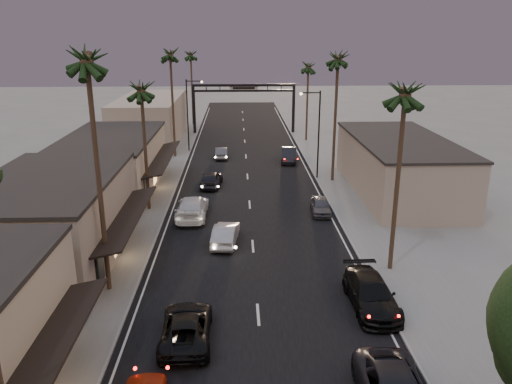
{
  "coord_description": "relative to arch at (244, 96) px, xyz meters",
  "views": [
    {
      "loc": [
        -0.99,
        -4.41,
        14.37
      ],
      "look_at": [
        0.4,
        32.79,
        2.5
      ],
      "focal_mm": 35.0,
      "sensor_mm": 36.0,
      "label": 1
    }
  ],
  "objects": [
    {
      "name": "oncoming_silver",
      "position": [
        -1.94,
        -41.44,
        -4.8
      ],
      "size": [
        2.04,
        4.62,
        1.48
      ],
      "primitive_type": "imported",
      "rotation": [
        0.0,
        0.0,
        3.03
      ],
      "color": "#9E9EA4",
      "rests_on": "ground"
    },
    {
      "name": "storefront_mid",
      "position": [
        -13.0,
        -44.0,
        -2.78
      ],
      "size": [
        8.0,
        14.0,
        5.5
      ],
      "primitive_type": "cube",
      "color": "gray",
      "rests_on": "ground"
    },
    {
      "name": "palm_rb",
      "position": [
        8.6,
        -26.0,
        6.88
      ],
      "size": [
        3.2,
        3.2,
        14.2
      ],
      "color": "#38281C",
      "rests_on": "ground"
    },
    {
      "name": "curbside_black",
      "position": [
        6.2,
        -50.45,
        -4.72
      ],
      "size": [
        2.42,
        5.68,
        1.63
      ],
      "primitive_type": "imported",
      "rotation": [
        0.0,
        0.0,
        0.02
      ],
      "color": "black",
      "rests_on": "ground"
    },
    {
      "name": "oncoming_grey_far",
      "position": [
        -2.97,
        -15.75,
        -4.87
      ],
      "size": [
        1.55,
        4.1,
        1.34
      ],
      "primitive_type": "imported",
      "rotation": [
        0.0,
        0.0,
        3.17
      ],
      "color": "#505055",
      "rests_on": "ground"
    },
    {
      "name": "sidewalk_right",
      "position": [
        9.5,
        -18.0,
        -5.47
      ],
      "size": [
        5.0,
        92.0,
        0.12
      ],
      "primitive_type": "cube",
      "color": "slate",
      "rests_on": "ground"
    },
    {
      "name": "oncoming_white",
      "position": [
        -4.75,
        -35.94,
        -4.68
      ],
      "size": [
        2.5,
        5.95,
        1.71
      ],
      "primitive_type": "imported",
      "rotation": [
        0.0,
        0.0,
        3.12
      ],
      "color": "silver",
      "rests_on": "ground"
    },
    {
      "name": "streetlight_left",
      "position": [
        -6.92,
        -12.0,
        -0.2
      ],
      "size": [
        2.13,
        0.3,
        9.0
      ],
      "color": "black",
      "rests_on": "ground"
    },
    {
      "name": "palm_far",
      "position": [
        -8.3,
        8.0,
        5.91
      ],
      "size": [
        3.2,
        3.2,
        13.2
      ],
      "color": "#38281C",
      "rests_on": "ground"
    },
    {
      "name": "road",
      "position": [
        0.0,
        -25.0,
        -5.53
      ],
      "size": [
        14.0,
        120.0,
        0.02
      ],
      "primitive_type": "cube",
      "color": "black",
      "rests_on": "ground"
    },
    {
      "name": "curbside_grey",
      "position": [
        5.86,
        -35.41,
        -4.87
      ],
      "size": [
        1.78,
        3.97,
        1.32
      ],
      "primitive_type": "imported",
      "rotation": [
        0.0,
        0.0,
        -0.06
      ],
      "color": "#4A494E",
      "rests_on": "ground"
    },
    {
      "name": "building_right",
      "position": [
        14.0,
        -30.0,
        -3.03
      ],
      "size": [
        8.0,
        18.0,
        5.0
      ],
      "primitive_type": "cube",
      "color": "gray",
      "rests_on": "ground"
    },
    {
      "name": "oncoming_pickup",
      "position": [
        -3.59,
        -53.16,
        -4.81
      ],
      "size": [
        2.5,
        5.24,
        1.44
      ],
      "primitive_type": "imported",
      "rotation": [
        0.0,
        0.0,
        3.16
      ],
      "color": "black",
      "rests_on": "ground"
    },
    {
      "name": "palm_lb",
      "position": [
        -8.6,
        -48.0,
        7.85
      ],
      "size": [
        3.2,
        3.2,
        15.2
      ],
      "color": "#38281C",
      "rests_on": "ground"
    },
    {
      "name": "palm_ld",
      "position": [
        -8.6,
        -15.0,
        6.88
      ],
      "size": [
        3.2,
        3.2,
        14.2
      ],
      "color": "#38281C",
      "rests_on": "ground"
    },
    {
      "name": "palm_ra",
      "position": [
        8.6,
        -46.0,
        5.91
      ],
      "size": [
        3.2,
        3.2,
        13.2
      ],
      "color": "#38281C",
      "rests_on": "ground"
    },
    {
      "name": "palm_rc",
      "position": [
        8.6,
        -6.0,
        4.94
      ],
      "size": [
        3.2,
        3.2,
        12.2
      ],
      "color": "#38281C",
      "rests_on": "ground"
    },
    {
      "name": "sidewalk_left",
      "position": [
        -9.5,
        -18.0,
        -5.47
      ],
      "size": [
        5.0,
        92.0,
        0.12
      ],
      "primitive_type": "cube",
      "color": "slate",
      "rests_on": "ground"
    },
    {
      "name": "oncoming_dgrey",
      "position": [
        -3.62,
        -27.44,
        -4.75
      ],
      "size": [
        2.35,
        4.75,
        1.56
      ],
      "primitive_type": "imported",
      "rotation": [
        0.0,
        0.0,
        3.03
      ],
      "color": "black",
      "rests_on": "ground"
    },
    {
      "name": "storefront_far",
      "position": [
        -13.0,
        -28.0,
        -3.03
      ],
      "size": [
        8.0,
        16.0,
        5.0
      ],
      "primitive_type": "cube",
      "color": "beige",
      "rests_on": "ground"
    },
    {
      "name": "palm_lc",
      "position": [
        -8.6,
        -34.0,
        4.94
      ],
      "size": [
        3.2,
        3.2,
        12.2
      ],
      "color": "#38281C",
      "rests_on": "ground"
    },
    {
      "name": "streetlight_right",
      "position": [
        6.92,
        -25.0,
        -0.2
      ],
      "size": [
        2.13,
        0.3,
        9.0
      ],
      "color": "black",
      "rests_on": "ground"
    },
    {
      "name": "storefront_dist",
      "position": [
        -13.0,
        -5.0,
        -2.53
      ],
      "size": [
        8.0,
        20.0,
        6.0
      ],
      "primitive_type": "cube",
      "color": "gray",
      "rests_on": "ground"
    },
    {
      "name": "curbside_far",
      "position": [
        4.99,
        -17.78,
        -4.73
      ],
      "size": [
        2.29,
        5.05,
        1.61
      ],
      "primitive_type": "imported",
      "rotation": [
        0.0,
        0.0,
        -0.12
      ],
      "color": "black",
      "rests_on": "ground"
    },
    {
      "name": "arch",
      "position": [
        0.0,
        0.0,
        0.0
      ],
      "size": [
        15.2,
        0.4,
        7.27
      ],
      "color": "black",
      "rests_on": "ground"
    },
    {
      "name": "ground",
      "position": [
        0.0,
        -30.0,
        -5.53
      ],
      "size": [
        200.0,
        200.0,
        0.0
      ],
      "primitive_type": "plane",
      "color": "slate",
      "rests_on": "ground"
    }
  ]
}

